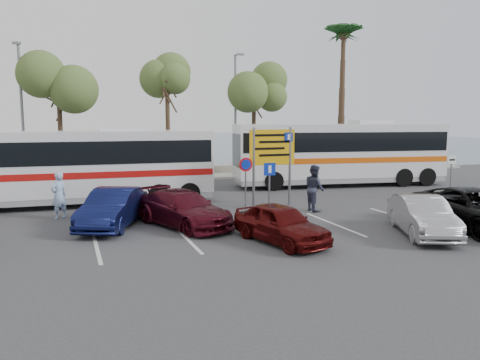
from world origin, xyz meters
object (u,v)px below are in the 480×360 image
object	(u,v)px
direction_sign	(272,153)
pedestrian_far	(314,188)
car_blue	(113,208)
car_silver_b	(422,216)
street_lamp_left	(22,108)
coach_bus_right	(340,155)
coach_bus_left	(84,169)
car_maroon	(183,209)
pedestrian_near	(59,195)
street_lamp_right	(236,109)
suv_black	(475,209)
car_red	(281,223)

from	to	relation	value
direction_sign	pedestrian_far	xyz separation A→B (m)	(1.26, -1.66, -1.42)
car_blue	car_silver_b	distance (m)	11.08
street_lamp_left	car_silver_b	world-z (taller)	street_lamp_left
coach_bus_right	direction_sign	bearing A→B (deg)	-144.65
coach_bus_left	pedestrian_far	world-z (taller)	coach_bus_left
car_silver_b	coach_bus_right	bearing A→B (deg)	94.94
car_maroon	pedestrian_near	world-z (taller)	pedestrian_near
direction_sign	car_maroon	size ratio (longest dim) A/B	0.79
direction_sign	car_blue	bearing A→B (deg)	-166.79
direction_sign	coach_bus_right	size ratio (longest dim) A/B	0.28
direction_sign	car_silver_b	bearing A→B (deg)	-68.38
street_lamp_right	direction_sign	distance (m)	10.73
suv_black	street_lamp_left	bearing A→B (deg)	139.29
pedestrian_far	car_silver_b	bearing A→B (deg)	-162.91
car_blue	suv_black	distance (m)	13.27
direction_sign	car_red	xyz separation A→B (m)	(-2.36, -5.89, -1.80)
suv_black	pedestrian_near	size ratio (longest dim) A/B	2.80
coach_bus_left	car_silver_b	bearing A→B (deg)	-43.13
pedestrian_far	pedestrian_near	bearing A→B (deg)	79.75
car_blue	car_maroon	bearing A→B (deg)	5.58
pedestrian_far	car_maroon	bearing A→B (deg)	99.56
direction_sign	car_silver_b	xyz separation A→B (m)	(2.65, -6.70, -1.76)
coach_bus_right	car_maroon	bearing A→B (deg)	-147.73
car_red	pedestrian_near	world-z (taller)	pedestrian_near
pedestrian_far	car_red	bearing A→B (deg)	141.04
car_maroon	car_silver_b	size ratio (longest dim) A/B	1.12
car_maroon	suv_black	xyz separation A→B (m)	(9.81, -4.20, 0.07)
direction_sign	coach_bus_left	distance (m)	8.70
suv_black	street_lamp_right	bearing A→B (deg)	106.14
coach_bus_right	car_maroon	distance (m)	13.36
street_lamp_left	coach_bus_right	bearing A→B (deg)	-18.09
coach_bus_right	car_red	world-z (taller)	coach_bus_right
car_maroon	direction_sign	bearing A→B (deg)	5.75
coach_bus_right	street_lamp_left	bearing A→B (deg)	161.91
street_lamp_left	coach_bus_left	bearing A→B (deg)	-66.96
street_lamp_left	coach_bus_right	distance (m)	18.62
coach_bus_right	car_red	distance (m)	13.78
car_maroon	car_blue	bearing A→B (deg)	140.08
street_lamp_left	suv_black	bearing A→B (deg)	-46.66
direction_sign	pedestrian_near	xyz separation A→B (m)	(-9.11, 0.52, -1.49)
street_lamp_left	pedestrian_near	xyz separation A→B (m)	(1.90, -9.80, -3.65)
suv_black	pedestrian_near	bearing A→B (deg)	158.94
car_maroon	car_red	xyz separation A→B (m)	(2.40, -3.39, -0.03)
direction_sign	car_red	distance (m)	6.59
direction_sign	car_silver_b	distance (m)	7.42
direction_sign	pedestrian_far	world-z (taller)	direction_sign
car_silver_b	pedestrian_far	distance (m)	5.24
direction_sign	coach_bus_right	world-z (taller)	coach_bus_right
pedestrian_near	car_red	bearing A→B (deg)	100.81
car_blue	car_maroon	world-z (taller)	car_blue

